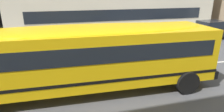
# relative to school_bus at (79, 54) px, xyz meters

# --- Properties ---
(ground_plane) EXTENTS (400.00, 400.00, 0.00)m
(ground_plane) POSITION_rel_school_bus_xyz_m (-1.38, 1.32, -1.71)
(ground_plane) COLOR #4C4C4F
(sidewalk_far) EXTENTS (120.00, 3.00, 0.01)m
(sidewalk_far) POSITION_rel_school_bus_xyz_m (-1.38, 9.25, -1.71)
(sidewalk_far) COLOR gray
(sidewalk_far) RESTS_ON ground_plane
(lane_centreline) EXTENTS (110.00, 0.16, 0.01)m
(lane_centreline) POSITION_rel_school_bus_xyz_m (-1.38, 1.32, -1.71)
(lane_centreline) COLOR silver
(lane_centreline) RESTS_ON ground_plane
(school_bus) EXTENTS (12.99, 3.36, 2.89)m
(school_bus) POSITION_rel_school_bus_xyz_m (0.00, 0.00, 0.00)
(school_bus) COLOR yellow
(school_bus) RESTS_ON ground_plane
(parked_car_black_mid_block) EXTENTS (3.99, 2.06, 1.64)m
(parked_car_black_mid_block) POSITION_rel_school_bus_xyz_m (12.73, 6.69, -0.87)
(parked_car_black_mid_block) COLOR black
(parked_car_black_mid_block) RESTS_ON ground_plane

